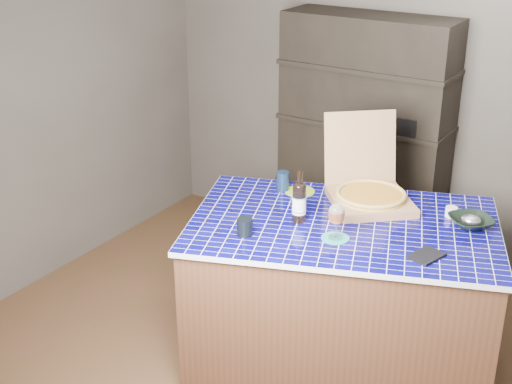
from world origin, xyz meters
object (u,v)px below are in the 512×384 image
Objects in this scene: kitchen_island at (340,294)px; bowl at (471,222)px; mead_bottle at (299,201)px; dvd_case at (426,256)px; pizza_box at (369,193)px; wine_glass at (336,215)px.

kitchen_island is 0.83m from bowl.
mead_bottle is 0.93m from bowl.
bowl reaches higher than dvd_case.
bowl reaches higher than kitchen_island.
dvd_case is (0.51, -0.44, -0.06)m from pizza_box.
pizza_box is at bearing 61.67° from mead_bottle.
wine_glass is (0.27, -0.09, 0.02)m from mead_bottle.
dvd_case is (0.52, -0.14, 0.46)m from kitchen_island.
pizza_box is (0.01, 0.31, 0.52)m from kitchen_island.
pizza_box reaches higher than wine_glass.
dvd_case reaches higher than kitchen_island.
dvd_case is 0.46m from bowl.
pizza_box is at bearing 94.37° from wine_glass.
dvd_case is at bearing 7.67° from wine_glass.
dvd_case is (0.73, -0.02, -0.11)m from mead_bottle.
mead_bottle reaches higher than kitchen_island.
pizza_box is at bearing -178.80° from bowl.
wine_glass reaches higher than dvd_case.
wine_glass is at bearing -136.51° from bowl.
kitchen_island is 0.70m from dvd_case.
pizza_box reaches higher than bowl.
mead_bottle is 1.53× the size of wine_glass.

